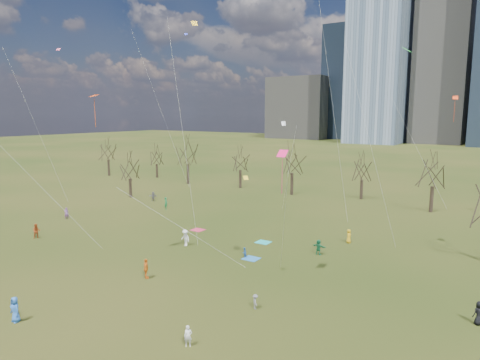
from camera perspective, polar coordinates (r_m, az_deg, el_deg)
The scene contains 20 objects.
ground at distance 43.39m, azimuth -8.91°, elevation -11.25°, with size 500.00×500.00×0.00m, color black.
downtown_skyline at distance 243.71m, azimuth 26.89°, elevation 13.63°, with size 212.50×78.00×118.00m.
bare_tree_row at distance 73.22m, azimuth 10.86°, elevation 1.87°, with size 113.04×29.80×9.50m.
blanket_teal at distance 50.33m, azimuth 3.11°, elevation -8.28°, with size 1.60×1.50×0.03m, color #1CA6A8.
blanket_navy at distance 44.88m, azimuth 1.49°, elevation -10.43°, with size 1.60×1.50×0.03m, color #266EB3.
blanket_crimson at distance 55.61m, azimuth -5.66°, elevation -6.64°, with size 1.60×1.50×0.03m, color #CF2950.
person_0 at distance 35.87m, azimuth -27.79°, elevation -15.02°, with size 0.91×0.59×1.87m, color #2A61B7.
person_1 at distance 29.41m, azimuth -6.94°, elevation -19.95°, with size 0.51×0.34×1.40m, color silver.
person_2 at distance 57.02m, azimuth -25.49°, elevation -6.17°, with size 0.88×0.68×1.80m, color #9D3B16.
person_3 at distance 34.06m, azimuth 2.05°, elevation -15.89°, with size 0.75×0.43×1.17m, color slate.
person_4 at distance 40.47m, azimuth -12.42°, elevation -11.47°, with size 1.08×0.45×1.84m, color orange.
person_5 at distance 46.59m, azimuth 10.43°, elevation -8.80°, with size 1.53×0.49×1.64m, color #176A40.
person_6 at distance 35.91m, azimuth 29.27°, elevation -15.23°, with size 0.85×0.55×1.73m, color black.
person_7 at distance 65.49m, azimuth -22.14°, elevation -4.14°, with size 0.61×0.40×1.69m, color #834B96.
person_8 at distance 45.01m, azimuth 0.57°, elevation -9.65°, with size 0.53×0.41×1.09m, color #2961B2.
person_9 at distance 49.13m, azimuth -7.31°, elevation -7.64°, with size 1.22×0.70×1.89m, color white.
person_11 at distance 74.65m, azimuth -11.50°, elevation -2.16°, with size 1.47×0.47×1.58m, color slate.
person_12 at distance 51.38m, azimuth 14.30°, elevation -7.26°, with size 0.79×0.51×1.62m, color gold.
person_13 at distance 67.94m, azimuth -9.84°, elevation -3.07°, with size 0.69×0.45×1.89m, color #1B793E.
kites_airborne at distance 48.19m, azimuth 6.69°, elevation 8.00°, with size 72.89×49.03×32.72m.
Camera 1 is at (27.62, -29.99, 14.85)m, focal length 32.00 mm.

